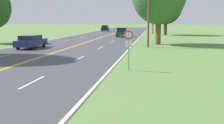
{
  "coord_description": "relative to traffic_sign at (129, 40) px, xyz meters",
  "views": [
    {
      "loc": [
        9.64,
        3.27,
        3.17
      ],
      "look_at": [
        7.66,
        16.11,
        1.21
      ],
      "focal_mm": 45.0,
      "sensor_mm": 36.0,
      "label": 1
    }
  ],
  "objects": [
    {
      "name": "utility_pole_midground",
      "position": [
        0.81,
        15.39,
        2.92
      ],
      "size": [
        1.8,
        0.24,
        9.34
      ],
      "color": "brown",
      "rests_on": "ground"
    },
    {
      "name": "utility_pole_far",
      "position": [
        1.03,
        47.53,
        2.19
      ],
      "size": [
        1.8,
        0.24,
        7.9
      ],
      "color": "brown",
      "rests_on": "ground"
    },
    {
      "name": "car_dark_blue_sedan_approaching",
      "position": [
        -12.11,
        12.27,
        -1.14
      ],
      "size": [
        1.96,
        4.8,
        1.46
      ],
      "rotation": [
        0.0,
        0.0,
        1.55
      ],
      "color": "black",
      "rests_on": "ground"
    },
    {
      "name": "traffic_sign",
      "position": [
        0.0,
        0.0,
        0.0
      ],
      "size": [
        0.6,
        0.1,
        2.53
      ],
      "color": "gray",
      "rests_on": "ground"
    },
    {
      "name": "tree_left_verge",
      "position": [
        3.68,
        42.73,
        4.21
      ],
      "size": [
        6.76,
        6.76,
        10.03
      ],
      "color": "#473828",
      "rests_on": "ground"
    },
    {
      "name": "car_dark_green_suv_mid_near",
      "position": [
        -4.49,
        34.83,
        -0.98
      ],
      "size": [
        1.99,
        4.08,
        1.72
      ],
      "rotation": [
        0.0,
        0.0,
        -1.56
      ],
      "color": "black",
      "rests_on": "ground"
    },
    {
      "name": "car_black_hatchback_mid_far",
      "position": [
        -12.32,
        60.66,
        -1.04
      ],
      "size": [
        1.99,
        4.32,
        1.65
      ],
      "rotation": [
        0.0,
        0.0,
        1.61
      ],
      "color": "black",
      "rests_on": "ground"
    }
  ]
}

